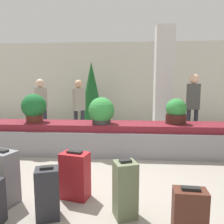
% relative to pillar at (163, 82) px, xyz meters
% --- Properties ---
extents(ground_plane, '(18.00, 18.00, 0.00)m').
position_rel_pillar_xyz_m(ground_plane, '(-1.39, -3.36, -1.60)').
color(ground_plane, gray).
extents(back_wall, '(18.00, 0.06, 3.20)m').
position_rel_pillar_xyz_m(back_wall, '(-1.39, 2.40, 0.00)').
color(back_wall, beige).
rests_on(back_wall, ground_plane).
extents(carousel, '(7.70, 0.88, 0.69)m').
position_rel_pillar_xyz_m(carousel, '(-1.39, -1.74, -1.27)').
color(carousel, gray).
rests_on(carousel, ground_plane).
extents(pillar, '(0.51, 0.51, 3.20)m').
position_rel_pillar_xyz_m(pillar, '(0.00, 0.00, 0.00)').
color(pillar, silver).
rests_on(pillar, ground_plane).
extents(suitcase_0, '(0.32, 0.31, 0.71)m').
position_rel_pillar_xyz_m(suitcase_0, '(-1.06, -4.13, -1.26)').
color(suitcase_0, '#5B6647').
rests_on(suitcase_0, ground_plane).
extents(suitcase_2, '(0.32, 0.29, 0.65)m').
position_rel_pillar_xyz_m(suitcase_2, '(-1.97, -4.23, -1.29)').
color(suitcase_2, '#232328').
rests_on(suitcase_2, ground_plane).
extents(suitcase_4, '(0.42, 0.33, 0.68)m').
position_rel_pillar_xyz_m(suitcase_4, '(-1.76, -3.75, -1.27)').
color(suitcase_4, maroon).
rests_on(suitcase_4, ground_plane).
extents(suitcase_5, '(0.34, 0.21, 0.58)m').
position_rel_pillar_xyz_m(suitcase_5, '(-0.41, -4.49, -1.32)').
color(suitcase_5, '#472319').
rests_on(suitcase_5, ground_plane).
extents(suitcase_6, '(0.44, 0.36, 0.74)m').
position_rel_pillar_xyz_m(suitcase_6, '(-2.69, -3.96, -1.24)').
color(suitcase_6, slate).
rests_on(suitcase_6, ground_plane).
extents(potted_plant_0, '(0.57, 0.57, 0.59)m').
position_rel_pillar_xyz_m(potted_plant_0, '(-1.62, -1.86, -0.63)').
color(potted_plant_0, '#2D2D2D').
rests_on(potted_plant_0, carousel).
extents(potted_plant_1, '(0.56, 0.56, 0.65)m').
position_rel_pillar_xyz_m(potted_plant_1, '(-3.19, -1.76, -0.57)').
color(potted_plant_1, '#4C2319').
rests_on(potted_plant_1, carousel).
extents(potted_plant_2, '(0.45, 0.45, 0.56)m').
position_rel_pillar_xyz_m(potted_plant_2, '(0.03, -1.70, -0.64)').
color(potted_plant_2, '#381914').
rests_on(potted_plant_2, carousel).
extents(traveler_0, '(0.32, 0.26, 1.82)m').
position_rel_pillar_xyz_m(traveler_0, '(0.72, -0.55, -0.49)').
color(traveler_0, '#282833').
rests_on(traveler_0, ground_plane).
extents(traveler_1, '(0.36, 0.34, 1.70)m').
position_rel_pillar_xyz_m(traveler_1, '(-3.54, -0.49, -0.58)').
color(traveler_1, '#282833').
rests_on(traveler_1, ground_plane).
extents(traveler_2, '(0.36, 0.34, 1.67)m').
position_rel_pillar_xyz_m(traveler_2, '(-2.44, -0.44, -0.60)').
color(traveler_2, '#282833').
rests_on(traveler_2, ground_plane).
extents(decorated_tree, '(0.92, 0.92, 2.35)m').
position_rel_pillar_xyz_m(decorated_tree, '(-2.38, 1.41, -0.34)').
color(decorated_tree, '#4C331E').
rests_on(decorated_tree, ground_plane).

